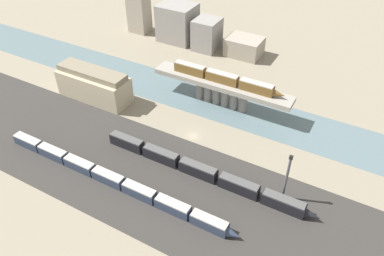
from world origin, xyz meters
The scene contains 13 objects.
ground_plane centered at (0.00, 0.00, 0.00)m, with size 400.00×400.00×0.00m, color gray.
railbed_yard centered at (0.00, -24.00, 0.00)m, with size 280.00×42.00×0.01m, color #33302D.
river_water centered at (0.00, 22.72, 0.00)m, with size 320.00×22.49×0.01m, color slate.
bridge centered at (0.00, 22.72, 7.31)m, with size 55.93×7.90×10.13m.
train_on_bridge centered at (1.56, 22.72, 12.05)m, with size 45.08×2.98×3.93m.
train_yard_near centered at (-10.50, -32.00, 1.78)m, with size 84.10×3.12×3.62m.
train_yard_mid centered at (12.19, -15.95, 2.06)m, with size 72.09×3.10×4.19m.
warehouse_building centered at (-46.15, 2.35, 6.15)m, with size 29.91×10.91×12.94m.
signal_tower centered at (36.96, -12.18, 8.58)m, with size 1.00×0.74×16.87m.
city_block_far_left centered at (-67.57, 63.88, 9.61)m, with size 10.31×8.33×19.21m, color gray.
city_block_left centered at (-44.64, 64.72, 9.21)m, with size 17.77×14.88×18.42m, color gray.
city_block_center centered at (-26.90, 62.78, 7.56)m, with size 11.62×12.40×15.11m, color gray.
city_block_right centered at (-8.14, 65.56, 4.35)m, with size 16.41×12.70×8.71m, color gray.
Camera 1 is at (49.31, -89.55, 85.26)m, focal length 35.00 mm.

